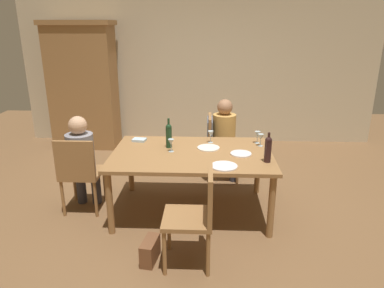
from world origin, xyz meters
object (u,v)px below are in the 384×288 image
(wine_bottle_dark_red, at_px, (169,135))
(chair_near, at_px, (197,211))
(armoire_cabinet, at_px, (83,86))
(chair_far_right, at_px, (215,139))
(person_woman_host, at_px, (226,134))
(wine_glass_centre, at_px, (211,134))
(wine_bottle_tall_green, at_px, (268,149))
(dining_table, at_px, (192,158))
(dinner_plate_guest_left, at_px, (241,154))
(dinner_plate_host, at_px, (208,148))
(dinner_plate_guest_right, at_px, (224,166))
(wine_glass_near_left, at_px, (261,137))
(chair_left_end, at_px, (80,170))
(wine_glass_near_right, at_px, (257,135))
(wine_glass_far, at_px, (171,143))
(person_man_bearded, at_px, (82,156))
(handbag, at_px, (150,250))

(wine_bottle_dark_red, bearing_deg, chair_near, -72.17)
(armoire_cabinet, relative_size, chair_far_right, 2.37)
(person_woman_host, xyz_separation_m, wine_glass_centre, (-0.22, -0.61, 0.18))
(chair_far_right, relative_size, wine_bottle_tall_green, 2.86)
(dining_table, distance_m, wine_bottle_dark_red, 0.39)
(dinner_plate_guest_left, bearing_deg, wine_bottle_dark_red, 166.32)
(person_woman_host, height_order, wine_bottle_tall_green, person_woman_host)
(dinner_plate_host, distance_m, dinner_plate_guest_left, 0.41)
(dinner_plate_guest_right, bearing_deg, wine_bottle_tall_green, 18.69)
(dinner_plate_guest_left, bearing_deg, wine_glass_near_left, 49.16)
(wine_glass_centre, bearing_deg, dinner_plate_guest_left, -49.72)
(dining_table, bearing_deg, chair_left_end, -176.11)
(dinner_plate_guest_right, bearing_deg, chair_far_right, 92.54)
(wine_bottle_dark_red, distance_m, wine_glass_near_right, 1.08)
(wine_bottle_tall_green, distance_m, wine_glass_far, 1.08)
(wine_glass_centre, bearing_deg, person_man_bearded, -167.40)
(chair_left_end, height_order, dinner_plate_host, chair_left_end)
(armoire_cabinet, height_order, person_man_bearded, armoire_cabinet)
(dining_table, relative_size, chair_far_right, 1.96)
(chair_far_right, bearing_deg, chair_left_end, -55.93)
(person_man_bearded, bearing_deg, wine_glass_near_left, 6.33)
(wine_bottle_dark_red, relative_size, wine_glass_centre, 2.35)
(chair_near, relative_size, wine_glass_near_left, 6.17)
(wine_glass_near_left, distance_m, dinner_plate_guest_left, 0.40)
(dining_table, height_order, person_man_bearded, person_man_bearded)
(chair_near, relative_size, dinner_plate_guest_right, 3.34)
(chair_left_end, height_order, wine_bottle_dark_red, wine_bottle_dark_red)
(chair_left_end, xyz_separation_m, handbag, (0.93, -0.88, -0.42))
(chair_near, bearing_deg, wine_glass_near_left, -30.24)
(chair_left_end, bearing_deg, dinner_plate_host, 9.00)
(wine_bottle_tall_green, bearing_deg, dinner_plate_guest_right, -161.31)
(dinner_plate_host, relative_size, dinner_plate_guest_right, 0.94)
(chair_far_right, relative_size, person_woman_host, 0.80)
(wine_bottle_dark_red, height_order, handbag, wine_bottle_dark_red)
(armoire_cabinet, bearing_deg, wine_bottle_dark_red, -51.62)
(dinner_plate_host, xyz_separation_m, dinner_plate_guest_right, (0.16, -0.56, 0.00))
(dinner_plate_guest_left, bearing_deg, chair_near, -116.29)
(person_man_bearded, bearing_deg, handbag, -46.91)
(wine_glass_centre, height_order, wine_glass_near_right, same)
(person_man_bearded, xyz_separation_m, dinner_plate_guest_right, (1.63, -0.44, 0.08))
(chair_far_right, distance_m, wine_glass_centre, 0.66)
(person_man_bearded, relative_size, wine_glass_centre, 7.67)
(chair_left_end, height_order, dinner_plate_guest_right, chair_left_end)
(chair_near, xyz_separation_m, wine_bottle_dark_red, (-0.36, 1.13, 0.36))
(wine_glass_centre, distance_m, wine_glass_near_right, 0.57)
(armoire_cabinet, distance_m, chair_left_end, 2.59)
(wine_bottle_dark_red, distance_m, dinner_plate_host, 0.49)
(dinner_plate_guest_right, height_order, handbag, dinner_plate_guest_right)
(dining_table, xyz_separation_m, wine_glass_near_right, (0.78, 0.36, 0.18))
(wine_glass_far, height_order, handbag, wine_glass_far)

